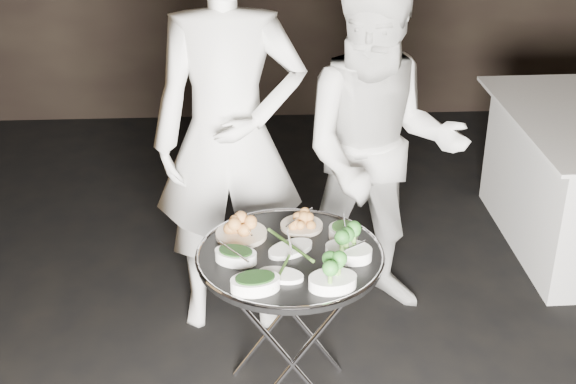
{
  "coord_description": "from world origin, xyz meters",
  "views": [
    {
      "loc": [
        -0.32,
        -2.54,
        2.41
      ],
      "look_at": [
        -0.17,
        0.29,
        0.95
      ],
      "focal_mm": 50.0,
      "sensor_mm": 36.0,
      "label": 1
    }
  ],
  "objects_px": {
    "tray_stand": "(290,325)",
    "waiter_right": "(379,152)",
    "serving_tray": "(290,256)",
    "waiter_left": "(229,139)"
  },
  "relations": [
    {
      "from": "tray_stand",
      "to": "waiter_right",
      "type": "xyz_separation_m",
      "value": [
        0.46,
        0.73,
        0.44
      ]
    },
    {
      "from": "tray_stand",
      "to": "waiter_right",
      "type": "bearing_deg",
      "value": 57.66
    },
    {
      "from": "tray_stand",
      "to": "serving_tray",
      "type": "bearing_deg",
      "value": 0.0
    },
    {
      "from": "waiter_right",
      "to": "waiter_left",
      "type": "bearing_deg",
      "value": -171.09
    },
    {
      "from": "waiter_left",
      "to": "waiter_right",
      "type": "bearing_deg",
      "value": 4.11
    },
    {
      "from": "serving_tray",
      "to": "waiter_right",
      "type": "height_order",
      "value": "waiter_right"
    },
    {
      "from": "serving_tray",
      "to": "waiter_left",
      "type": "xyz_separation_m",
      "value": [
        -0.24,
        0.67,
        0.22
      ]
    },
    {
      "from": "serving_tray",
      "to": "waiter_right",
      "type": "xyz_separation_m",
      "value": [
        0.46,
        0.73,
        0.11
      ]
    },
    {
      "from": "waiter_right",
      "to": "serving_tray",
      "type": "bearing_deg",
      "value": -118.5
    },
    {
      "from": "serving_tray",
      "to": "waiter_right",
      "type": "bearing_deg",
      "value": 57.66
    }
  ]
}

